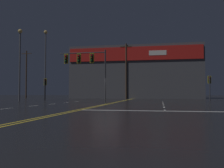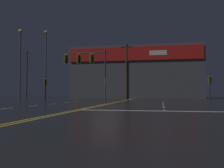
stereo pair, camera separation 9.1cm
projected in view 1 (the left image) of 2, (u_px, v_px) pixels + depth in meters
ground_plane at (105, 104)px, 22.94m from camera, size 200.00×200.00×0.00m
road_markings at (114, 105)px, 21.25m from camera, size 15.55×60.00×0.01m
traffic_signal_median at (85, 62)px, 24.77m from camera, size 4.79×0.36×5.30m
traffic_signal_corner_northwest at (45, 84)px, 36.36m from camera, size 0.42×0.36×3.18m
traffic_signal_corner_northeast at (210, 83)px, 31.99m from camera, size 0.42×0.36×3.27m
streetlight_near_left at (20, 55)px, 32.47m from camera, size 0.56×0.56×9.42m
streetlight_median_approach at (45, 56)px, 39.56m from camera, size 0.56×0.56×11.05m
building_backdrop at (136, 73)px, 52.10m from camera, size 25.85×10.23×10.36m
utility_pole_row at (127, 71)px, 47.27m from camera, size 45.14×0.26×10.52m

